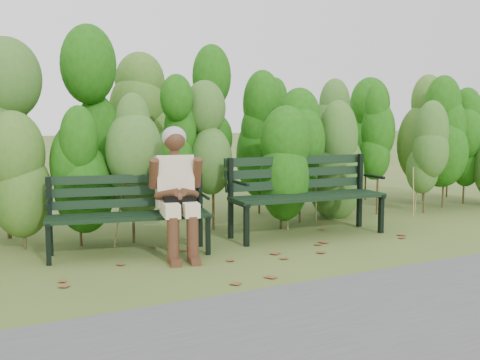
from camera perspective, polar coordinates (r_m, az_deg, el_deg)
name	(u,v)px	position (r m, az deg, el deg)	size (l,w,h in m)	color
ground	(256,258)	(5.65, 1.65, -7.94)	(80.00, 80.00, 0.00)	#475C28
footpath	(420,332)	(3.96, 17.81, -14.52)	(60.00, 2.50, 0.01)	#474749
hedge_band	(185,128)	(7.16, -5.59, 5.24)	(11.04, 1.67, 2.42)	#47381E
leaf_litter	(293,256)	(5.75, 5.39, -7.67)	(5.44, 1.95, 0.01)	brown
bench_left	(128,208)	(5.86, -11.28, -2.79)	(1.69, 0.84, 0.81)	black
bench_right	(304,189)	(6.74, 6.49, -0.87)	(1.91, 0.74, 0.94)	black
seated_woman	(177,185)	(5.71, -6.45, -0.46)	(0.57, 0.84, 1.31)	beige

